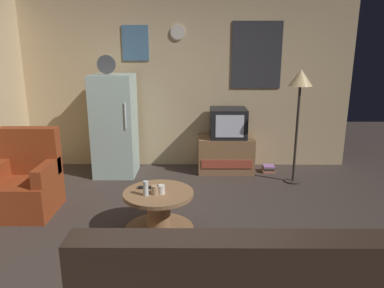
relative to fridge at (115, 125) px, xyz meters
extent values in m
plane|color=#3D332D|center=(1.02, -1.95, -0.75)|extent=(12.00, 12.00, 0.00)
cube|color=#D1B284|center=(1.02, 0.50, 0.63)|extent=(5.20, 0.10, 2.76)
cube|color=#333338|center=(2.13, 0.44, 1.00)|extent=(0.76, 0.02, 1.00)
cube|color=teal|center=(0.29, 0.44, 1.18)|extent=(0.40, 0.02, 0.52)
cylinder|color=silver|center=(0.93, 0.44, 1.34)|extent=(0.22, 0.03, 0.22)
cube|color=silver|center=(0.00, 0.00, 0.00)|extent=(0.60, 0.60, 1.50)
cylinder|color=silver|center=(0.22, -0.30, 0.20)|extent=(0.02, 0.02, 0.36)
cylinder|color=#4C4C51|center=(-0.05, -0.08, 0.89)|extent=(0.26, 0.04, 0.26)
cube|color=#8E6642|center=(1.67, 0.14, -0.48)|extent=(0.84, 0.52, 0.54)
cube|color=#AD4733|center=(1.67, -0.12, -0.56)|extent=(0.76, 0.01, 0.13)
cube|color=black|center=(1.70, 0.14, 0.01)|extent=(0.54, 0.50, 0.44)
cube|color=silver|center=(1.70, -0.11, 0.01)|extent=(0.41, 0.01, 0.33)
cylinder|color=#332D28|center=(2.60, -0.34, -0.74)|extent=(0.24, 0.24, 0.02)
cylinder|color=#332D28|center=(2.60, -0.34, -0.05)|extent=(0.04, 0.04, 1.40)
cone|color=#F2D18C|center=(2.60, -0.34, 0.73)|extent=(0.32, 0.32, 0.22)
cylinder|color=#8E6642|center=(0.82, -1.80, -0.73)|extent=(0.72, 0.72, 0.04)
cylinder|color=#8E6642|center=(0.82, -1.80, -0.53)|extent=(0.24, 0.24, 0.40)
cylinder|color=#8E6642|center=(0.82, -1.80, -0.33)|extent=(0.72, 0.72, 0.04)
cylinder|color=silver|center=(0.70, -1.89, -0.24)|extent=(0.05, 0.05, 0.15)
cylinder|color=silver|center=(0.85, -1.85, -0.27)|extent=(0.08, 0.08, 0.09)
cylinder|color=tan|center=(0.79, -1.86, -0.27)|extent=(0.08, 0.08, 0.09)
cube|color=black|center=(0.67, -1.71, -0.30)|extent=(0.15, 0.05, 0.02)
cube|color=maroon|center=(-0.78, -1.36, -0.55)|extent=(0.68, 0.68, 0.40)
cube|color=maroon|center=(-0.78, -1.10, -0.07)|extent=(0.68, 0.16, 0.56)
cube|color=maroon|center=(-0.50, -1.36, -0.25)|extent=(0.12, 0.60, 0.20)
cube|color=#38281E|center=(1.37, -3.56, -0.09)|extent=(1.70, 0.20, 0.52)
cube|color=#C76B58|center=(2.33, 0.08, -0.74)|extent=(0.18, 0.16, 0.02)
cube|color=olive|center=(2.33, 0.08, -0.72)|extent=(0.21, 0.15, 0.02)
cube|color=#6E407B|center=(2.33, 0.08, -0.70)|extent=(0.18, 0.15, 0.02)
cube|color=#4D5233|center=(2.33, 0.08, -0.68)|extent=(0.17, 0.17, 0.02)
cube|color=#A170B7|center=(2.33, 0.08, -0.66)|extent=(0.17, 0.17, 0.02)
camera|label=1|loc=(1.18, -5.21, 1.10)|focal=33.61mm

